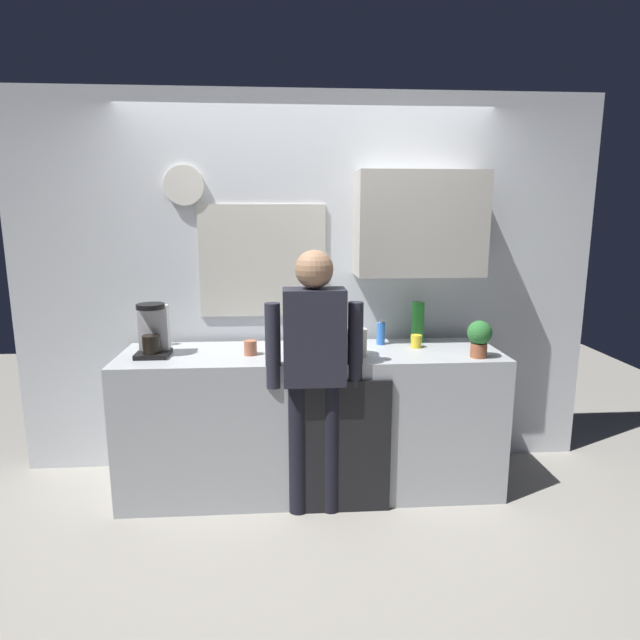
# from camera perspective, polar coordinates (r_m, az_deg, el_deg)

# --- Properties ---
(ground_plane) EXTENTS (8.00, 8.00, 0.00)m
(ground_plane) POSITION_cam_1_polar(r_m,az_deg,el_deg) (3.50, -0.57, -19.62)
(ground_plane) COLOR #9E998E
(kitchen_counter) EXTENTS (2.42, 0.64, 0.93)m
(kitchen_counter) POSITION_cam_1_polar(r_m,az_deg,el_deg) (3.56, -0.89, -10.68)
(kitchen_counter) COLOR #B2B7BC
(kitchen_counter) RESTS_ON ground_plane
(dishwasher_panel) EXTENTS (0.56, 0.02, 0.84)m
(dishwasher_panel) POSITION_cam_1_polar(r_m,az_deg,el_deg) (3.29, 2.64, -13.50)
(dishwasher_panel) COLOR black
(dishwasher_panel) RESTS_ON ground_plane
(back_wall_assembly) EXTENTS (4.02, 0.42, 2.60)m
(back_wall_assembly) POSITION_cam_1_polar(r_m,az_deg,el_deg) (3.73, 0.24, 4.67)
(back_wall_assembly) COLOR silver
(back_wall_assembly) RESTS_ON ground_plane
(coffee_maker) EXTENTS (0.20, 0.20, 0.33)m
(coffee_maker) POSITION_cam_1_polar(r_m,az_deg,el_deg) (3.46, -17.42, -1.26)
(coffee_maker) COLOR black
(coffee_maker) RESTS_ON kitchen_counter
(bottle_clear_soda) EXTENTS (0.09, 0.09, 0.28)m
(bottle_clear_soda) POSITION_cam_1_polar(r_m,az_deg,el_deg) (3.71, 10.38, -0.20)
(bottle_clear_soda) COLOR #2D8C33
(bottle_clear_soda) RESTS_ON kitchen_counter
(bottle_green_wine) EXTENTS (0.07, 0.07, 0.30)m
(bottle_green_wine) POSITION_cam_1_polar(r_m,az_deg,el_deg) (3.21, 0.84, -1.63)
(bottle_green_wine) COLOR #195923
(bottle_green_wine) RESTS_ON kitchen_counter
(bottle_olive_oil) EXTENTS (0.06, 0.06, 0.25)m
(bottle_olive_oil) POSITION_cam_1_polar(r_m,az_deg,el_deg) (3.69, -17.38, -0.84)
(bottle_olive_oil) COLOR olive
(bottle_olive_oil) RESTS_ON kitchen_counter
(cup_terracotta_mug) EXTENTS (0.08, 0.08, 0.09)m
(cup_terracotta_mug) POSITION_cam_1_polar(r_m,az_deg,el_deg) (3.36, -7.45, -2.96)
(cup_terracotta_mug) COLOR #B26647
(cup_terracotta_mug) RESTS_ON kitchen_counter
(cup_yellow_cup) EXTENTS (0.07, 0.07, 0.09)m
(cup_yellow_cup) POSITION_cam_1_polar(r_m,az_deg,el_deg) (3.57, 10.25, -2.25)
(cup_yellow_cup) COLOR yellow
(cup_yellow_cup) RESTS_ON kitchen_counter
(potted_plant) EXTENTS (0.15, 0.15, 0.23)m
(potted_plant) POSITION_cam_1_polar(r_m,az_deg,el_deg) (3.40, 16.69, -1.69)
(potted_plant) COLOR #9E5638
(potted_plant) RESTS_ON kitchen_counter
(dish_soap) EXTENTS (0.06, 0.06, 0.18)m
(dish_soap) POSITION_cam_1_polar(r_m,az_deg,el_deg) (3.61, 6.52, -1.40)
(dish_soap) COLOR blue
(dish_soap) RESTS_ON kitchen_counter
(storage_canister) EXTENTS (0.14, 0.14, 0.17)m
(storage_canister) POSITION_cam_1_polar(r_m,az_deg,el_deg) (3.31, 3.83, -2.40)
(storage_canister) COLOR silver
(storage_canister) RESTS_ON kitchen_counter
(person_at_sink) EXTENTS (0.57, 0.22, 1.60)m
(person_at_sink) POSITION_cam_1_polar(r_m,az_deg,el_deg) (3.12, -0.61, -4.51)
(person_at_sink) COLOR black
(person_at_sink) RESTS_ON ground_plane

